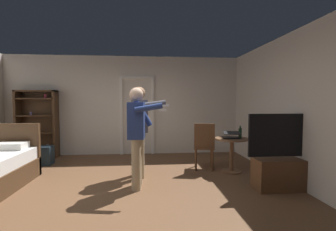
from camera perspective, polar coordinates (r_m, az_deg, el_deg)
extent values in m
plane|color=brown|center=(4.01, -13.82, -17.90)|extent=(6.84, 6.84, 0.00)
cube|color=silver|center=(6.66, -10.16, 2.36)|extent=(6.46, 0.12, 2.67)
cube|color=silver|center=(4.51, 29.91, 1.47)|extent=(0.12, 6.01, 2.67)
cube|color=white|center=(6.60, -11.07, -0.33)|extent=(0.08, 0.08, 2.05)
cube|color=white|center=(6.57, -3.68, -0.30)|extent=(0.08, 0.08, 2.05)
cube|color=white|center=(6.59, -7.46, 8.97)|extent=(0.93, 0.08, 0.08)
cube|color=#4C331E|center=(5.66, -34.79, -6.75)|extent=(1.39, 0.08, 1.02)
cube|color=white|center=(5.27, -33.32, -6.10)|extent=(0.50, 0.34, 0.12)
cube|color=#4C331E|center=(7.19, -32.18, -1.77)|extent=(0.06, 0.32, 1.73)
cube|color=#4C331E|center=(6.81, -25.17, -1.83)|extent=(0.06, 0.32, 1.73)
cube|color=#4C331E|center=(6.97, -28.97, 5.14)|extent=(0.99, 0.32, 0.04)
cube|color=#4C331E|center=(7.12, -28.29, -1.70)|extent=(0.99, 0.02, 1.73)
cube|color=#4C331E|center=(7.07, -28.62, -7.05)|extent=(0.93, 0.32, 0.03)
cylinder|color=slate|center=(6.97, -26.83, -6.57)|extent=(0.07, 0.07, 0.11)
cube|color=#4C331E|center=(7.01, -28.72, -3.57)|extent=(0.93, 0.32, 0.03)
cylinder|color=#A7ABA0|center=(7.00, -28.73, -3.04)|extent=(0.06, 0.06, 0.10)
cube|color=#4C331E|center=(6.97, -28.82, -0.03)|extent=(0.93, 0.32, 0.03)
cylinder|color=#826EA4|center=(7.03, -29.90, 0.44)|extent=(0.05, 0.05, 0.09)
cube|color=#4C331E|center=(6.96, -28.92, 3.52)|extent=(0.93, 0.32, 0.03)
cylinder|color=#B93854|center=(6.87, -27.21, 4.13)|extent=(0.06, 0.06, 0.10)
cube|color=brown|center=(4.47, 25.64, -12.46)|extent=(0.92, 0.40, 0.51)
cube|color=black|center=(4.32, 26.00, -4.19)|extent=(1.20, 0.05, 0.69)
cube|color=blue|center=(4.35, 25.79, -4.14)|extent=(1.14, 0.01, 0.63)
cylinder|color=brown|center=(5.13, 14.93, -9.26)|extent=(0.08, 0.08, 0.67)
cylinder|color=brown|center=(5.21, 14.87, -12.70)|extent=(0.40, 0.40, 0.03)
cylinder|color=brown|center=(5.06, 14.99, -5.39)|extent=(0.67, 0.67, 0.03)
cube|color=black|center=(5.05, 14.67, -5.10)|extent=(0.35, 0.27, 0.02)
cube|color=black|center=(4.92, 14.95, -4.02)|extent=(0.35, 0.25, 0.05)
cube|color=navy|center=(4.92, 14.93, -4.01)|extent=(0.31, 0.21, 0.04)
cylinder|color=#1D371E|center=(5.02, 16.83, -4.13)|extent=(0.06, 0.06, 0.21)
cylinder|color=#1D371E|center=(5.01, 16.85, -2.66)|extent=(0.03, 0.03, 0.05)
cylinder|color=brown|center=(5.44, 10.27, -9.66)|extent=(0.04, 0.04, 0.45)
cylinder|color=brown|center=(5.42, 6.64, -9.66)|extent=(0.04, 0.04, 0.45)
cylinder|color=brown|center=(5.11, 10.56, -10.52)|extent=(0.04, 0.04, 0.45)
cylinder|color=brown|center=(5.09, 6.68, -10.53)|extent=(0.04, 0.04, 0.45)
cube|color=brown|center=(5.21, 8.56, -7.46)|extent=(0.49, 0.49, 0.04)
cube|color=brown|center=(5.00, 8.68, -4.79)|extent=(0.42, 0.12, 0.50)
cylinder|color=tan|center=(4.20, -7.28, -10.81)|extent=(0.15, 0.15, 0.84)
cylinder|color=tan|center=(3.99, -7.62, -11.58)|extent=(0.15, 0.15, 0.84)
cube|color=navy|center=(3.97, -7.52, -1.12)|extent=(0.29, 0.41, 0.59)
sphere|color=#D8AD8C|center=(3.96, -7.57, 4.98)|extent=(0.23, 0.23, 0.23)
cylinder|color=navy|center=(4.18, -5.98, 0.59)|extent=(0.34, 0.11, 0.48)
cylinder|color=navy|center=(3.72, -4.62, 1.85)|extent=(0.44, 0.12, 0.16)
cube|color=white|center=(3.69, -1.30, 1.29)|extent=(0.12, 0.04, 0.04)
cylinder|color=tan|center=(4.80, -7.00, -8.86)|extent=(0.15, 0.15, 0.86)
cylinder|color=tan|center=(4.58, -6.59, -9.43)|extent=(0.15, 0.15, 0.86)
cube|color=#4C4C56|center=(4.59, -6.86, -0.09)|extent=(0.33, 0.44, 0.61)
sphere|color=#936B4C|center=(4.58, -6.90, 5.35)|extent=(0.23, 0.23, 0.23)
cylinder|color=#4C4C56|center=(4.81, -6.21, 1.42)|extent=(0.35, 0.15, 0.49)
cylinder|color=#4C4C56|center=(4.40, -3.52, 2.75)|extent=(0.47, 0.17, 0.15)
cube|color=white|center=(4.43, -0.58, 2.40)|extent=(0.12, 0.06, 0.04)
cube|color=#1E2D38|center=(6.23, -27.95, -8.43)|extent=(0.48, 0.33, 0.43)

